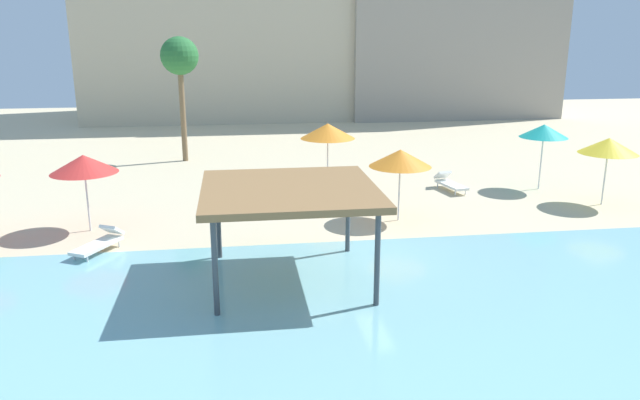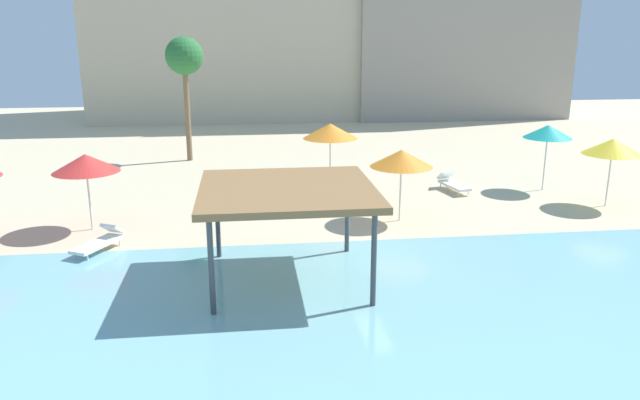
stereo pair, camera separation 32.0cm
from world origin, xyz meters
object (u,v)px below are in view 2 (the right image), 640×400
object	(u,v)px
beach_umbrella_teal_0	(548,132)
palm_tree_1	(184,59)
shade_pavilion	(287,192)
lounge_chair_1	(101,241)
lounge_chair_0	(237,201)
beach_umbrella_orange_3	(330,131)
beach_umbrella_red_5	(86,163)
beach_umbrella_yellow_7	(613,147)
lounge_chair_2	(452,183)
beach_umbrella_orange_4	(401,158)

from	to	relation	value
beach_umbrella_teal_0	palm_tree_1	size ratio (longest dim) A/B	0.44
shade_pavilion	palm_tree_1	size ratio (longest dim) A/B	0.72
lounge_chair_1	beach_umbrella_teal_0	bearing A→B (deg)	135.89
shade_pavilion	lounge_chair_0	size ratio (longest dim) A/B	2.29
beach_umbrella_orange_3	beach_umbrella_red_5	xyz separation A→B (m)	(-8.78, -4.20, -0.24)
beach_umbrella_orange_3	beach_umbrella_red_5	bearing A→B (deg)	-154.44
beach_umbrella_yellow_7	lounge_chair_0	size ratio (longest dim) A/B	1.32
beach_umbrella_teal_0	lounge_chair_0	distance (m)	13.14
beach_umbrella_red_5	beach_umbrella_yellow_7	bearing A→B (deg)	1.77
shade_pavilion	beach_umbrella_teal_0	distance (m)	14.23
beach_umbrella_yellow_7	lounge_chair_0	distance (m)	14.34
beach_umbrella_teal_0	lounge_chair_2	bearing A→B (deg)	175.07
beach_umbrella_orange_4	beach_umbrella_red_5	bearing A→B (deg)	178.42
shade_pavilion	beach_umbrella_red_5	xyz separation A→B (m)	(-6.32, 5.20, -0.15)
lounge_chair_0	palm_tree_1	bearing A→B (deg)	-150.24
beach_umbrella_orange_4	lounge_chair_0	xyz separation A→B (m)	(-5.75, 2.06, -1.93)
beach_umbrella_orange_3	lounge_chair_2	distance (m)	5.63
beach_umbrella_orange_3	lounge_chair_0	bearing A→B (deg)	-147.89
beach_umbrella_teal_0	palm_tree_1	distance (m)	17.64
lounge_chair_2	beach_umbrella_orange_4	bearing A→B (deg)	-51.63
shade_pavilion	beach_umbrella_orange_4	bearing A→B (deg)	48.57
shade_pavilion	beach_umbrella_red_5	bearing A→B (deg)	140.55
lounge_chair_1	palm_tree_1	xyz separation A→B (m)	(1.60, 13.58, 4.86)
lounge_chair_2	beach_umbrella_orange_3	bearing A→B (deg)	-108.48
shade_pavilion	lounge_chair_0	xyz separation A→B (m)	(-1.42, 6.97, -2.13)
beach_umbrella_orange_3	lounge_chair_2	world-z (taller)	beach_umbrella_orange_3
beach_umbrella_orange_3	beach_umbrella_orange_4	world-z (taller)	beach_umbrella_orange_3
beach_umbrella_red_5	palm_tree_1	xyz separation A→B (m)	(2.38, 11.37, 2.88)
beach_umbrella_teal_0	lounge_chair_0	bearing A→B (deg)	-173.56
lounge_chair_0	lounge_chair_2	xyz separation A→B (m)	(9.01, 1.79, 0.00)
beach_umbrella_red_5	lounge_chair_1	size ratio (longest dim) A/B	1.34
beach_umbrella_orange_3	beach_umbrella_red_5	distance (m)	9.74
beach_umbrella_orange_4	lounge_chair_2	xyz separation A→B (m)	(3.26, 3.85, -1.93)
shade_pavilion	beach_umbrella_orange_4	world-z (taller)	shade_pavilion
beach_umbrella_orange_3	beach_umbrella_yellow_7	size ratio (longest dim) A/B	1.09
beach_umbrella_red_5	lounge_chair_2	world-z (taller)	beach_umbrella_red_5
beach_umbrella_orange_3	beach_umbrella_red_5	world-z (taller)	beach_umbrella_orange_3
beach_umbrella_red_5	lounge_chair_1	xyz separation A→B (m)	(0.78, -2.21, -1.98)
lounge_chair_1	palm_tree_1	distance (m)	14.51
beach_umbrella_teal_0	beach_umbrella_red_5	distance (m)	18.08
beach_umbrella_orange_3	beach_umbrella_yellow_7	xyz separation A→B (m)	(10.27, -3.61, -0.23)
beach_umbrella_teal_0	lounge_chair_2	xyz separation A→B (m)	(-3.87, 0.33, -2.17)
lounge_chair_0	lounge_chair_2	world-z (taller)	same
beach_umbrella_orange_4	beach_umbrella_teal_0	bearing A→B (deg)	26.23
beach_umbrella_orange_3	shade_pavilion	bearing A→B (deg)	-104.66
shade_pavilion	beach_umbrella_yellow_7	world-z (taller)	beach_umbrella_yellow_7
beach_umbrella_teal_0	beach_umbrella_orange_4	distance (m)	7.96
beach_umbrella_orange_3	lounge_chair_2	bearing A→B (deg)	-7.15
palm_tree_1	beach_umbrella_orange_3	bearing A→B (deg)	-48.25
beach_umbrella_yellow_7	lounge_chair_2	xyz separation A→B (m)	(-5.14, 2.97, -1.99)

